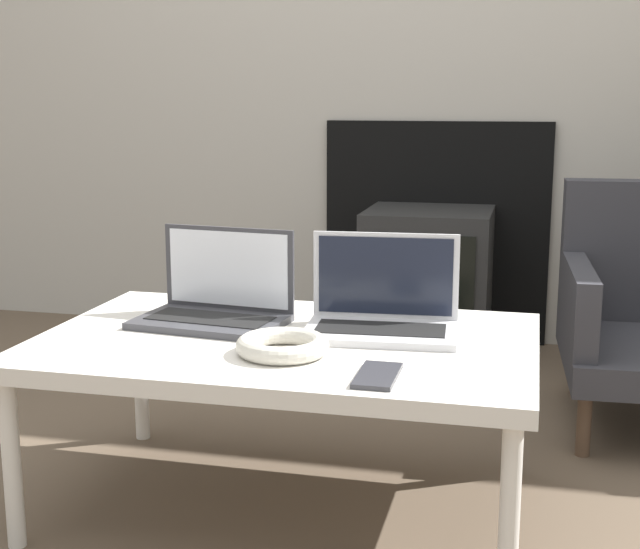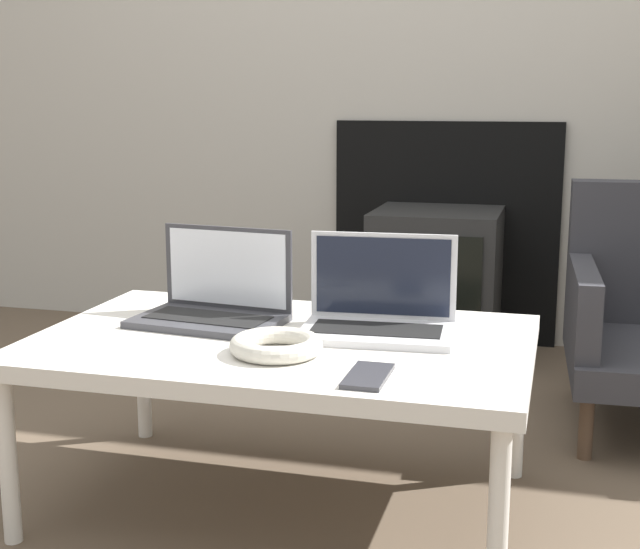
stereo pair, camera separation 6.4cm
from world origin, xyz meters
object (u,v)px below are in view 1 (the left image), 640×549
(laptop_right, at_px, (382,311))
(tv, at_px, (428,283))
(phone, at_px, (377,375))
(laptop_left, at_px, (217,302))
(headphones, at_px, (283,345))

(laptop_right, bearing_deg, tv, 87.67)
(phone, height_order, tv, tv)
(laptop_left, xyz_separation_m, phone, (0.42, -0.32, -0.04))
(laptop_right, distance_m, headphones, 0.27)
(laptop_right, relative_size, phone, 2.24)
(phone, distance_m, tv, 1.49)
(headphones, distance_m, phone, 0.23)
(laptop_right, bearing_deg, headphones, -131.08)
(headphones, xyz_separation_m, tv, (0.12, 1.38, -0.15))
(tv, bearing_deg, laptop_right, -88.09)
(headphones, relative_size, tv, 0.37)
(laptop_right, height_order, phone, laptop_right)
(laptop_left, relative_size, tv, 0.68)
(laptop_left, xyz_separation_m, laptop_right, (0.38, 0.00, 0.00))
(headphones, bearing_deg, tv, 84.91)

